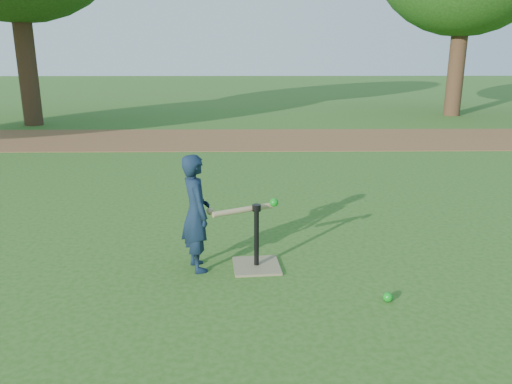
{
  "coord_description": "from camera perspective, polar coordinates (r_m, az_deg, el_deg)",
  "views": [
    {
      "loc": [
        -0.03,
        -3.98,
        1.95
      ],
      "look_at": [
        0.04,
        0.65,
        0.65
      ],
      "focal_mm": 35.0,
      "sensor_mm": 36.0,
      "label": 1
    }
  ],
  "objects": [
    {
      "name": "child",
      "position": [
        4.56,
        -6.88,
        -2.4
      ],
      "size": [
        0.39,
        0.46,
        1.09
      ],
      "primitive_type": "imported",
      "rotation": [
        0.0,
        0.0,
        1.95
      ],
      "color": "#101F31",
      "rests_on": "ground"
    },
    {
      "name": "dirt_strip",
      "position": [
        11.64,
        -0.75,
        6.06
      ],
      "size": [
        24.0,
        3.0,
        0.01
      ],
      "primitive_type": "cube",
      "color": "brown",
      "rests_on": "ground"
    },
    {
      "name": "batting_tee",
      "position": [
        4.71,
        0.06,
        -7.33
      ],
      "size": [
        0.47,
        0.47,
        0.61
      ],
      "color": "#7D724F",
      "rests_on": "ground"
    },
    {
      "name": "swing_action",
      "position": [
        4.54,
        -1.11,
        -1.89
      ],
      "size": [
        0.65,
        0.32,
        0.12
      ],
      "color": "tan",
      "rests_on": "ground"
    },
    {
      "name": "ground",
      "position": [
        4.43,
        -0.46,
        -10.42
      ],
      "size": [
        80.0,
        80.0,
        0.0
      ],
      "primitive_type": "plane",
      "color": "#285116",
      "rests_on": "ground"
    },
    {
      "name": "wiffle_ball_ground",
      "position": [
        4.26,
        14.83,
        -11.53
      ],
      "size": [
        0.08,
        0.08,
        0.08
      ],
      "primitive_type": "sphere",
      "color": "#0C8816",
      "rests_on": "ground"
    }
  ]
}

